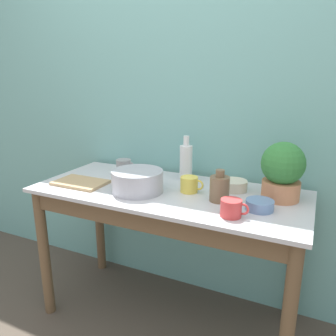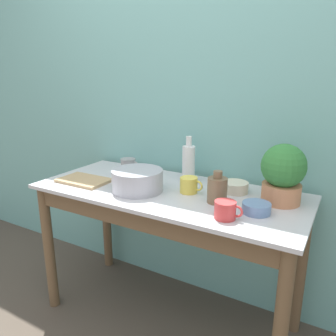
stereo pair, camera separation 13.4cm
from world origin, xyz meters
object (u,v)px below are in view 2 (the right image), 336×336
at_px(mug_yellow, 189,185).
at_px(mug_red, 226,210).
at_px(potted_plant, 283,173).
at_px(bottle_tall, 189,162).
at_px(bowl_small_cream, 235,187).
at_px(bowl_wash_large, 137,180).
at_px(mug_grey, 129,166).
at_px(bowl_small_blue, 256,208).
at_px(bottle_short, 217,189).
at_px(tray_board, 84,180).

relative_size(mug_yellow, mug_red, 1.01).
relative_size(potted_plant, bottle_tall, 1.10).
bearing_deg(bowl_small_cream, potted_plant, -7.86).
height_order(bottle_tall, mug_red, bottle_tall).
bearing_deg(mug_red, bowl_wash_large, 168.77).
bearing_deg(potted_plant, mug_yellow, -167.98).
bearing_deg(bowl_wash_large, mug_grey, 134.47).
xyz_separation_m(mug_grey, bowl_small_blue, (0.85, -0.21, -0.02)).
height_order(bottle_short, bowl_small_cream, bottle_short).
bearing_deg(mug_yellow, bowl_small_cream, 31.75).
bearing_deg(tray_board, mug_grey, 66.25).
height_order(bowl_wash_large, bowl_small_blue, bowl_wash_large).
bearing_deg(mug_red, mug_grey, 155.75).
bearing_deg(bottle_short, tray_board, -174.08).
bearing_deg(bowl_wash_large, bowl_small_cream, 27.35).
distance_m(potted_plant, mug_yellow, 0.46).
distance_m(bowl_small_blue, tray_board, 0.97).
bearing_deg(bowl_small_cream, mug_yellow, -148.25).
distance_m(bowl_wash_large, bowl_small_cream, 0.51).
bearing_deg(bowl_small_cream, bottle_short, -98.52).
height_order(bowl_wash_large, mug_yellow, bowl_wash_large).
xyz_separation_m(bowl_small_blue, tray_board, (-0.97, -0.05, -0.02)).
bearing_deg(tray_board, bowl_small_blue, 2.99).
distance_m(mug_grey, mug_yellow, 0.49).
distance_m(mug_grey, mug_red, 0.82).
height_order(potted_plant, bottle_tall, potted_plant).
distance_m(bottle_tall, tray_board, 0.60).
xyz_separation_m(bowl_wash_large, mug_grey, (-0.23, 0.24, -0.01)).
height_order(mug_grey, mug_red, mug_grey).
distance_m(bottle_tall, bowl_small_cream, 0.31).
relative_size(potted_plant, bowl_small_cream, 2.09).
xyz_separation_m(mug_red, bowl_small_blue, (0.10, 0.12, -0.02)).
bearing_deg(mug_red, bottle_tall, 133.19).
bearing_deg(potted_plant, bowl_small_blue, -110.06).
relative_size(bottle_short, mug_grey, 1.23).
bearing_deg(bowl_small_blue, mug_red, -128.12).
height_order(mug_yellow, bowl_small_blue, mug_yellow).
bearing_deg(bottle_tall, mug_red, -46.81).
height_order(mug_grey, bowl_small_blue, mug_grey).
relative_size(potted_plant, mug_yellow, 2.29).
distance_m(mug_grey, bowl_small_cream, 0.68).
xyz_separation_m(potted_plant, mug_yellow, (-0.44, -0.09, -0.11)).
xyz_separation_m(mug_yellow, tray_board, (-0.59, -0.14, -0.03)).
xyz_separation_m(bowl_wash_large, bottle_tall, (0.15, 0.29, 0.05)).
bearing_deg(potted_plant, bottle_short, -150.08).
height_order(mug_red, bowl_small_cream, mug_red).
bearing_deg(tray_board, bowl_small_cream, 18.24).
bearing_deg(bottle_tall, bowl_small_cream, -10.73).
distance_m(bowl_wash_large, tray_board, 0.35).
bearing_deg(mug_yellow, bowl_small_blue, -13.18).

